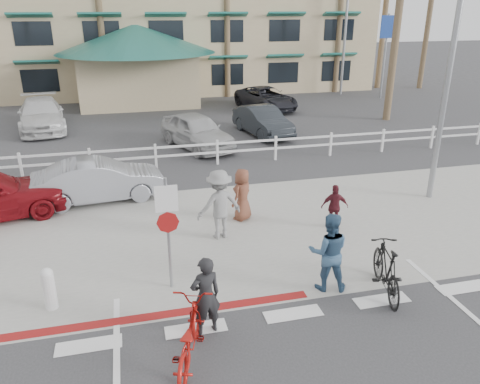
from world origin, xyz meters
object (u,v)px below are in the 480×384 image
object	(u,v)px
car_white_sedan	(99,180)
bike_red	(189,337)
sign_post	(168,229)
bike_black	(387,269)

from	to	relation	value
car_white_sedan	bike_red	bearing A→B (deg)	-174.43
sign_post	bike_black	xyz separation A→B (m)	(4.50, -1.33, -0.87)
sign_post	bike_red	world-z (taller)	sign_post
sign_post	bike_red	size ratio (longest dim) A/B	1.41
car_white_sedan	bike_black	bearing A→B (deg)	-144.88
bike_red	car_white_sedan	bearing A→B (deg)	-60.38
sign_post	car_white_sedan	world-z (taller)	sign_post
sign_post	bike_red	xyz separation A→B (m)	(0.06, -2.46, -0.91)
sign_post	car_white_sedan	size ratio (longest dim) A/B	0.71
bike_red	car_white_sedan	distance (m)	8.24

